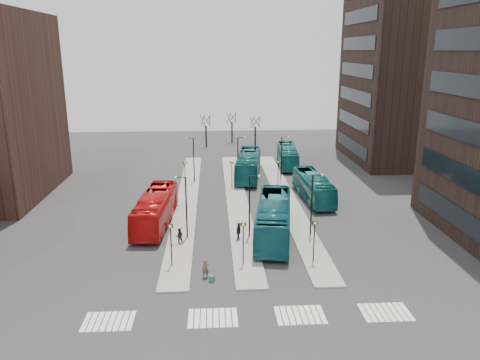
{
  "coord_description": "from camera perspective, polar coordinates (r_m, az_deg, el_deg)",
  "views": [
    {
      "loc": [
        -0.83,
        -24.14,
        17.61
      ],
      "look_at": [
        1.86,
        20.82,
        5.0
      ],
      "focal_mm": 35.0,
      "sensor_mm": 36.0,
      "label": 1
    }
  ],
  "objects": [
    {
      "name": "ground",
      "position": [
        29.89,
        -1.26,
        -20.45
      ],
      "size": [
        160.0,
        160.0,
        0.0
      ],
      "primitive_type": "plane",
      "color": "#29292B",
      "rests_on": "ground"
    },
    {
      "name": "island_left",
      "position": [
        57.0,
        -6.45,
        -2.38
      ],
      "size": [
        2.5,
        45.0,
        0.15
      ],
      "primitive_type": "cube",
      "color": "gray",
      "rests_on": "ground"
    },
    {
      "name": "island_mid",
      "position": [
        56.98,
        -0.41,
        -2.28
      ],
      "size": [
        2.5,
        45.0,
        0.15
      ],
      "primitive_type": "cube",
      "color": "gray",
      "rests_on": "ground"
    },
    {
      "name": "island_right",
      "position": [
        57.59,
        5.56,
        -2.16
      ],
      "size": [
        2.5,
        45.0,
        0.15
      ],
      "primitive_type": "cube",
      "color": "gray",
      "rests_on": "ground"
    },
    {
      "name": "suitcase",
      "position": [
        37.58,
        -3.47,
        -11.9
      ],
      "size": [
        0.48,
        0.42,
        0.5
      ],
      "primitive_type": "cube",
      "rotation": [
        0.0,
        0.0,
        -0.3
      ],
      "color": "navy",
      "rests_on": "ground"
    },
    {
      "name": "red_bus",
      "position": [
        49.22,
        -10.26,
        -3.48
      ],
      "size": [
        3.77,
        12.35,
        3.39
      ],
      "primitive_type": "imported",
      "rotation": [
        0.0,
        0.0,
        -0.08
      ],
      "color": "#B70E0E",
      "rests_on": "ground"
    },
    {
      "name": "teal_bus_a",
      "position": [
        45.57,
        4.13,
        -4.66
      ],
      "size": [
        5.17,
        13.45,
        3.66
      ],
      "primitive_type": "imported",
      "rotation": [
        0.0,
        0.0,
        -0.16
      ],
      "color": "#135660",
      "rests_on": "ground"
    },
    {
      "name": "teal_bus_b",
      "position": [
        66.4,
        1.03,
        1.84
      ],
      "size": [
        4.69,
        13.05,
        3.55
      ],
      "primitive_type": "imported",
      "rotation": [
        0.0,
        0.0,
        -0.14
      ],
      "color": "#125A5D",
      "rests_on": "ground"
    },
    {
      "name": "teal_bus_c",
      "position": [
        57.25,
        8.92,
        -0.84
      ],
      "size": [
        3.26,
        11.32,
        3.12
      ],
      "primitive_type": "imported",
      "rotation": [
        0.0,
        0.0,
        0.06
      ],
      "color": "#13615E",
      "rests_on": "ground"
    },
    {
      "name": "teal_bus_d",
      "position": [
        73.42,
        5.81,
        2.94
      ],
      "size": [
        3.58,
        11.5,
        3.15
      ],
      "primitive_type": "imported",
      "rotation": [
        0.0,
        0.0,
        -0.08
      ],
      "color": "#146666",
      "rests_on": "ground"
    },
    {
      "name": "traveller",
      "position": [
        37.99,
        -4.22,
        -10.73
      ],
      "size": [
        0.57,
        0.4,
        1.52
      ],
      "primitive_type": "imported",
      "rotation": [
        0.0,
        0.0,
        0.06
      ],
      "color": "brown",
      "rests_on": "ground"
    },
    {
      "name": "commuter_a",
      "position": [
        44.31,
        -7.4,
        -6.81
      ],
      "size": [
        0.84,
        0.7,
        1.58
      ],
      "primitive_type": "imported",
      "rotation": [
        0.0,
        0.0,
        3.28
      ],
      "color": "black",
      "rests_on": "ground"
    },
    {
      "name": "commuter_b",
      "position": [
        44.68,
        -0.16,
        -6.32
      ],
      "size": [
        0.79,
        1.14,
        1.8
      ],
      "primitive_type": "imported",
      "rotation": [
        0.0,
        0.0,
        1.2
      ],
      "color": "black",
      "rests_on": "ground"
    },
    {
      "name": "commuter_c",
      "position": [
        44.67,
        3.14,
        -6.41
      ],
      "size": [
        0.66,
        1.12,
        1.71
      ],
      "primitive_type": "imported",
      "rotation": [
        0.0,
        0.0,
        4.69
      ],
      "color": "black",
      "rests_on": "ground"
    },
    {
      "name": "crosswalk_stripes",
      "position": [
        33.29,
        1.6,
        -16.28
      ],
      "size": [
        22.35,
        2.4,
        0.01
      ],
      "color": "silver",
      "rests_on": "ground"
    },
    {
      "name": "tower_far",
      "position": [
        81.12,
        20.97,
        12.8
      ],
      "size": [
        20.12,
        20.0,
        30.0
      ],
      "color": "black",
      "rests_on": "ground"
    },
    {
      "name": "sign_poles",
      "position": [
        49.59,
        -0.45,
        -2.21
      ],
      "size": [
        12.45,
        22.12,
        3.65
      ],
      "color": "black",
      "rests_on": "ground"
    },
    {
      "name": "lamp_posts",
      "position": [
        54.11,
        0.36,
        0.61
      ],
      "size": [
        14.04,
        20.24,
        6.12
      ],
      "color": "black",
      "rests_on": "ground"
    },
    {
      "name": "bare_trees",
      "position": [
        88.15,
        -1.11,
        5.91
      ],
      "size": [
        10.97,
        8.14,
        5.9
      ],
      "color": "black",
      "rests_on": "ground"
    }
  ]
}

